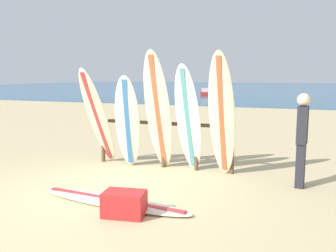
{
  "coord_description": "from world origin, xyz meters",
  "views": [
    {
      "loc": [
        3.24,
        -5.06,
        2.03
      ],
      "look_at": [
        0.38,
        2.55,
        0.89
      ],
      "focal_mm": 38.54,
      "sensor_mm": 36.0,
      "label": 1
    }
  ],
  "objects_px": {
    "surfboard_leaning_center_right": "(222,115)",
    "surfboard_leaning_left": "(128,122)",
    "beachgoer_standing": "(302,136)",
    "surfboard_leaning_far_left": "(98,117)",
    "surfboard_leaning_center": "(188,119)",
    "surfboard_rack": "(163,136)",
    "surfboard_leaning_center_left": "(158,111)",
    "surfboard_lying_on_sand": "(113,201)",
    "cooler_box": "(124,204)",
    "small_boat_offshore": "(205,93)"
  },
  "relations": [
    {
      "from": "surfboard_leaning_far_left",
      "to": "surfboard_leaning_center_left",
      "type": "height_order",
      "value": "surfboard_leaning_center_left"
    },
    {
      "from": "surfboard_leaning_center",
      "to": "small_boat_offshore",
      "type": "bearing_deg",
      "value": 104.14
    },
    {
      "from": "surfboard_lying_on_sand",
      "to": "beachgoer_standing",
      "type": "height_order",
      "value": "beachgoer_standing"
    },
    {
      "from": "surfboard_leaning_left",
      "to": "small_boat_offshore",
      "type": "xyz_separation_m",
      "value": [
        -6.0,
        29.29,
        -0.77
      ]
    },
    {
      "from": "surfboard_leaning_left",
      "to": "surfboard_lying_on_sand",
      "type": "xyz_separation_m",
      "value": [
        0.78,
        -2.09,
        -0.99
      ]
    },
    {
      "from": "surfboard_leaning_center",
      "to": "small_boat_offshore",
      "type": "distance_m",
      "value": 30.14
    },
    {
      "from": "surfboard_leaning_left",
      "to": "surfboard_leaning_center",
      "type": "xyz_separation_m",
      "value": [
        1.36,
        0.08,
        0.11
      ]
    },
    {
      "from": "surfboard_rack",
      "to": "beachgoer_standing",
      "type": "distance_m",
      "value": 2.92
    },
    {
      "from": "surfboard_leaning_far_left",
      "to": "surfboard_leaning_center",
      "type": "xyz_separation_m",
      "value": [
        2.08,
        0.12,
        0.03
      ]
    },
    {
      "from": "surfboard_leaning_center_left",
      "to": "surfboard_lying_on_sand",
      "type": "xyz_separation_m",
      "value": [
        0.08,
        -2.13,
        -1.24
      ]
    },
    {
      "from": "surfboard_leaning_far_left",
      "to": "cooler_box",
      "type": "xyz_separation_m",
      "value": [
        1.92,
        -2.45,
        -0.92
      ]
    },
    {
      "from": "surfboard_leaning_left",
      "to": "beachgoer_standing",
      "type": "height_order",
      "value": "surfboard_leaning_left"
    },
    {
      "from": "surfboard_leaning_center",
      "to": "surfboard_lying_on_sand",
      "type": "xyz_separation_m",
      "value": [
        -0.57,
        -2.17,
        -1.1
      ]
    },
    {
      "from": "surfboard_rack",
      "to": "cooler_box",
      "type": "relative_size",
      "value": 5.27
    },
    {
      "from": "surfboard_lying_on_sand",
      "to": "small_boat_offshore",
      "type": "bearing_deg",
      "value": 102.2
    },
    {
      "from": "surfboard_leaning_left",
      "to": "beachgoer_standing",
      "type": "relative_size",
      "value": 1.19
    },
    {
      "from": "cooler_box",
      "to": "surfboard_lying_on_sand",
      "type": "bearing_deg",
      "value": 127.39
    },
    {
      "from": "surfboard_leaning_left",
      "to": "beachgoer_standing",
      "type": "xyz_separation_m",
      "value": [
        3.57,
        -0.15,
        -0.08
      ]
    },
    {
      "from": "surfboard_lying_on_sand",
      "to": "surfboard_leaning_far_left",
      "type": "bearing_deg",
      "value": 126.32
    },
    {
      "from": "surfboard_rack",
      "to": "surfboard_leaning_far_left",
      "type": "xyz_separation_m",
      "value": [
        -1.43,
        -0.37,
        0.41
      ]
    },
    {
      "from": "surfboard_leaning_far_left",
      "to": "cooler_box",
      "type": "distance_m",
      "value": 3.25
    },
    {
      "from": "surfboard_leaning_center",
      "to": "small_boat_offshore",
      "type": "xyz_separation_m",
      "value": [
        -7.36,
        29.21,
        -0.88
      ]
    },
    {
      "from": "surfboard_rack",
      "to": "surfboard_leaning_center_left",
      "type": "xyz_separation_m",
      "value": [
        0.0,
        -0.3,
        0.58
      ]
    },
    {
      "from": "surfboard_leaning_center_left",
      "to": "surfboard_lying_on_sand",
      "type": "distance_m",
      "value": 2.47
    },
    {
      "from": "surfboard_lying_on_sand",
      "to": "cooler_box",
      "type": "xyz_separation_m",
      "value": [
        0.41,
        -0.4,
        0.14
      ]
    },
    {
      "from": "surfboard_leaning_center",
      "to": "surfboard_rack",
      "type": "bearing_deg",
      "value": 158.67
    },
    {
      "from": "surfboard_leaning_far_left",
      "to": "surfboard_leaning_center",
      "type": "height_order",
      "value": "surfboard_leaning_center"
    },
    {
      "from": "surfboard_leaning_center_right",
      "to": "beachgoer_standing",
      "type": "bearing_deg",
      "value": -4.88
    },
    {
      "from": "surfboard_rack",
      "to": "small_boat_offshore",
      "type": "bearing_deg",
      "value": 103.04
    },
    {
      "from": "surfboard_leaning_far_left",
      "to": "cooler_box",
      "type": "height_order",
      "value": "surfboard_leaning_far_left"
    },
    {
      "from": "beachgoer_standing",
      "to": "small_boat_offshore",
      "type": "distance_m",
      "value": 30.97
    },
    {
      "from": "surfboard_leaning_left",
      "to": "surfboard_rack",
      "type": "bearing_deg",
      "value": 25.47
    },
    {
      "from": "surfboard_leaning_center",
      "to": "cooler_box",
      "type": "distance_m",
      "value": 2.74
    },
    {
      "from": "surfboard_lying_on_sand",
      "to": "beachgoer_standing",
      "type": "relative_size",
      "value": 1.62
    },
    {
      "from": "surfboard_leaning_left",
      "to": "cooler_box",
      "type": "height_order",
      "value": "surfboard_leaning_left"
    },
    {
      "from": "surfboard_lying_on_sand",
      "to": "surfboard_leaning_center",
      "type": "bearing_deg",
      "value": 75.25
    },
    {
      "from": "surfboard_leaning_center",
      "to": "surfboard_lying_on_sand",
      "type": "bearing_deg",
      "value": -104.75
    },
    {
      "from": "surfboard_leaning_center_right",
      "to": "surfboard_leaning_left",
      "type": "bearing_deg",
      "value": 179.35
    },
    {
      "from": "surfboard_leaning_center_right",
      "to": "small_boat_offshore",
      "type": "relative_size",
      "value": 0.91
    },
    {
      "from": "surfboard_leaning_center_left",
      "to": "cooler_box",
      "type": "height_order",
      "value": "surfboard_leaning_center_left"
    },
    {
      "from": "surfboard_leaning_center_right",
      "to": "cooler_box",
      "type": "distance_m",
      "value": 2.83
    },
    {
      "from": "surfboard_leaning_center_left",
      "to": "surfboard_lying_on_sand",
      "type": "bearing_deg",
      "value": -87.84
    },
    {
      "from": "surfboard_rack",
      "to": "cooler_box",
      "type": "bearing_deg",
      "value": -80.06
    },
    {
      "from": "cooler_box",
      "to": "surfboard_leaning_center_left",
      "type": "bearing_deg",
      "value": 92.21
    },
    {
      "from": "surfboard_leaning_center_right",
      "to": "small_boat_offshore",
      "type": "xyz_separation_m",
      "value": [
        -8.08,
        29.32,
        -1.0
      ]
    },
    {
      "from": "surfboard_leaning_center_left",
      "to": "surfboard_leaning_center_right",
      "type": "distance_m",
      "value": 1.38
    },
    {
      "from": "surfboard_rack",
      "to": "surfboard_leaning_center_left",
      "type": "relative_size",
      "value": 1.24
    },
    {
      "from": "surfboard_leaning_center_left",
      "to": "cooler_box",
      "type": "distance_m",
      "value": 2.8
    },
    {
      "from": "surfboard_leaning_center_right",
      "to": "small_boat_offshore",
      "type": "distance_m",
      "value": 30.43
    },
    {
      "from": "surfboard_leaning_center_right",
      "to": "surfboard_leaning_far_left",
      "type": "bearing_deg",
      "value": -179.71
    }
  ]
}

